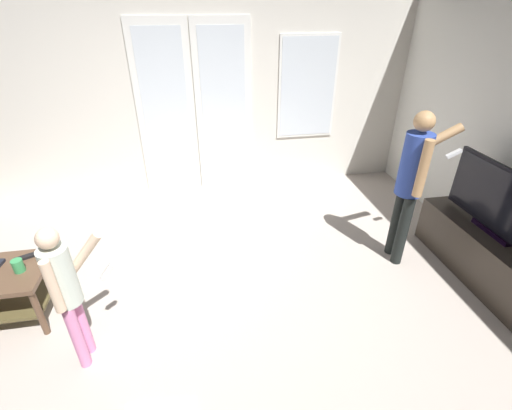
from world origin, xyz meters
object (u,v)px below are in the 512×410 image
Objects in this scene: flat_screen_tv at (502,203)px; cup_near_edge at (18,266)px; tv_remote_black at (26,257)px; tv_stand at (483,254)px; person_adult at (413,177)px; person_child at (66,287)px.

cup_near_edge is at bearing 177.42° from flat_screen_tv.
tv_remote_black is (-4.01, 0.35, -0.30)m from flat_screen_tv.
person_adult is (-0.64, 0.39, 0.67)m from tv_stand.
cup_near_edge is (-0.52, 0.51, -0.16)m from person_child.
flat_screen_tv is at bearing -29.49° from tv_remote_black.
flat_screen_tv reaches higher than cup_near_edge.
tv_stand is 3.52m from person_child.
flat_screen_tv is at bearing -2.58° from cup_near_edge.
tv_remote_black is (-0.01, 0.17, -0.04)m from cup_near_edge.
cup_near_edge reaches higher than tv_stand.
tv_stand is 8.36× the size of tv_remote_black.
cup_near_edge is 0.17m from tv_remote_black.
tv_remote_black is at bearing 174.99° from tv_stand.
person_adult is at bearing 14.11° from person_child.
cup_near_edge is (-4.00, 0.18, 0.29)m from tv_stand.
person_adult is 3.38m from cup_near_edge.
cup_near_edge reaches higher than tv_remote_black.
person_adult reaches higher than cup_near_edge.
tv_stand is 1.01m from person_adult.
cup_near_edge is at bearing 177.37° from tv_stand.
person_child is 0.74m from cup_near_edge.
person_child is at bearing -44.21° from cup_near_edge.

